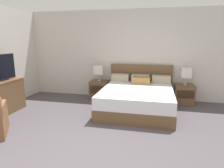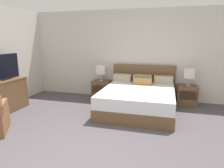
{
  "view_description": "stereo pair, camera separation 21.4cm",
  "coord_description": "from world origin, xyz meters",
  "views": [
    {
      "loc": [
        0.89,
        -2.34,
        1.72
      ],
      "look_at": [
        -0.06,
        1.93,
        0.75
      ],
      "focal_mm": 32.0,
      "sensor_mm": 36.0,
      "label": 1
    },
    {
      "loc": [
        1.1,
        -2.29,
        1.72
      ],
      "look_at": [
        -0.06,
        1.93,
        0.75
      ],
      "focal_mm": 32.0,
      "sensor_mm": 36.0,
      "label": 2
    }
  ],
  "objects": [
    {
      "name": "nightstand_right",
      "position": [
        1.68,
        3.23,
        0.27
      ],
      "size": [
        0.52,
        0.44,
        0.53
      ],
      "color": "brown",
      "rests_on": "ground"
    },
    {
      "name": "nightstand_left",
      "position": [
        -0.74,
        3.23,
        0.27
      ],
      "size": [
        0.52,
        0.44,
        0.53
      ],
      "color": "brown",
      "rests_on": "ground"
    },
    {
      "name": "bed",
      "position": [
        0.47,
        2.5,
        0.3
      ],
      "size": [
        1.77,
        2.07,
        1.02
      ],
      "color": "brown",
      "rests_on": "ground"
    },
    {
      "name": "table_lamp_right",
      "position": [
        1.68,
        3.23,
        0.86
      ],
      "size": [
        0.26,
        0.26,
        0.46
      ],
      "color": "#B7B7BC",
      "rests_on": "nightstand_right"
    },
    {
      "name": "wall_back",
      "position": [
        0.0,
        3.54,
        1.29
      ],
      "size": [
        7.09,
        0.06,
        2.57
      ],
      "primitive_type": "cube",
      "color": "beige",
      "rests_on": "ground"
    },
    {
      "name": "table_lamp_left",
      "position": [
        -0.74,
        3.23,
        0.86
      ],
      "size": [
        0.26,
        0.26,
        0.46
      ],
      "color": "#B7B7BC",
      "rests_on": "nightstand_left"
    },
    {
      "name": "dresser",
      "position": [
        -2.67,
        1.55,
        0.4
      ],
      "size": [
        0.52,
        1.04,
        0.78
      ],
      "color": "brown",
      "rests_on": "ground"
    },
    {
      "name": "ground_plane",
      "position": [
        0.0,
        0.0,
        0.0
      ],
      "size": [
        10.54,
        10.54,
        0.0
      ],
      "primitive_type": "plane",
      "color": "#4C474C"
    },
    {
      "name": "tv",
      "position": [
        -2.66,
        1.6,
        1.08
      ],
      "size": [
        0.18,
        0.93,
        0.61
      ],
      "color": "black",
      "rests_on": "dresser"
    }
  ]
}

